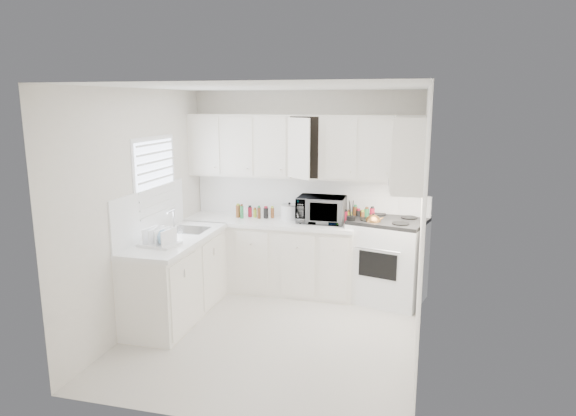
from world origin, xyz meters
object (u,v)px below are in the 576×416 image
(tea_kettle, at_px, (373,221))
(rice_cooker, at_px, (289,211))
(microwave, at_px, (321,207))
(utensil_crock, at_px, (351,214))
(dish_rack, at_px, (159,236))
(stove, at_px, (388,249))

(tea_kettle, bearing_deg, rice_cooker, 146.65)
(microwave, xyz_separation_m, utensil_crock, (0.40, -0.22, -0.03))
(rice_cooker, relative_size, utensil_crock, 0.64)
(utensil_crock, bearing_deg, tea_kettle, 4.28)
(rice_cooker, distance_m, utensil_crock, 0.88)
(utensil_crock, relative_size, dish_rack, 0.89)
(dish_rack, bearing_deg, tea_kettle, 38.73)
(stove, distance_m, microwave, 0.98)
(microwave, height_order, rice_cooker, microwave)
(dish_rack, bearing_deg, microwave, 52.96)
(tea_kettle, bearing_deg, microwave, 142.58)
(microwave, distance_m, utensil_crock, 0.46)
(tea_kettle, relative_size, rice_cooker, 1.04)
(utensil_crock, bearing_deg, stove, 21.96)
(stove, relative_size, dish_rack, 3.38)
(tea_kettle, distance_m, microwave, 0.71)
(stove, distance_m, rice_cooker, 1.34)
(tea_kettle, xyz_separation_m, dish_rack, (-2.16, -1.28, 0.01))
(rice_cooker, xyz_separation_m, utensil_crock, (0.84, -0.27, 0.06))
(tea_kettle, bearing_deg, dish_rack, -169.96)
(stove, relative_size, utensil_crock, 3.78)
(tea_kettle, height_order, rice_cooker, rice_cooker)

